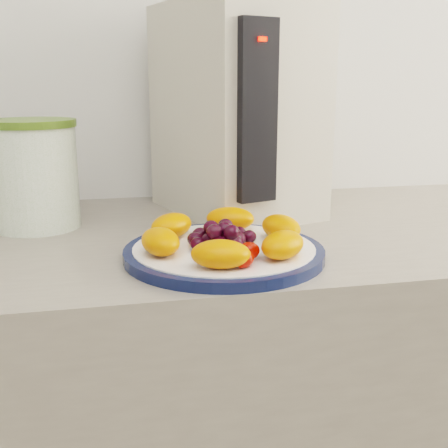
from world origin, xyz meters
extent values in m
cube|color=silver|center=(0.00, 1.51, 1.30)|extent=(3.50, 0.02, 2.60)
cylinder|color=#0D183D|center=(0.06, 1.04, 0.91)|extent=(0.28, 0.28, 0.01)
cylinder|color=white|center=(0.06, 1.04, 0.91)|extent=(0.26, 0.26, 0.02)
cylinder|color=#3A6A16|center=(-0.21, 1.28, 0.99)|extent=(0.15, 0.15, 0.17)
cylinder|color=#4B671E|center=(-0.21, 1.28, 1.08)|extent=(0.15, 0.15, 0.01)
cube|color=beige|center=(0.15, 1.33, 1.09)|extent=(0.30, 0.36, 0.38)
cube|color=black|center=(0.14, 1.16, 1.10)|extent=(0.07, 0.04, 0.28)
cube|color=#FF0C05|center=(0.14, 1.15, 1.21)|extent=(0.01, 0.01, 0.01)
ellipsoid|color=#E95C02|center=(0.15, 1.06, 0.94)|extent=(0.06, 0.08, 0.04)
ellipsoid|color=#E95C02|center=(0.09, 1.13, 0.94)|extent=(0.09, 0.07, 0.04)
ellipsoid|color=#E95C02|center=(0.00, 1.11, 0.94)|extent=(0.09, 0.09, 0.04)
ellipsoid|color=#E95C02|center=(-0.03, 1.03, 0.94)|extent=(0.06, 0.08, 0.04)
ellipsoid|color=#E95C02|center=(0.04, 0.95, 0.94)|extent=(0.09, 0.07, 0.04)
ellipsoid|color=#E95C02|center=(0.13, 0.98, 0.94)|extent=(0.09, 0.09, 0.04)
ellipsoid|color=black|center=(0.06, 1.04, 0.93)|extent=(0.02, 0.02, 0.02)
ellipsoid|color=black|center=(0.08, 1.04, 0.93)|extent=(0.02, 0.02, 0.02)
ellipsoid|color=black|center=(0.07, 1.06, 0.93)|extent=(0.02, 0.02, 0.02)
ellipsoid|color=black|center=(0.05, 1.06, 0.93)|extent=(0.02, 0.02, 0.02)
ellipsoid|color=black|center=(0.04, 1.04, 0.93)|extent=(0.02, 0.02, 0.02)
ellipsoid|color=black|center=(0.05, 1.03, 0.93)|extent=(0.02, 0.02, 0.02)
ellipsoid|color=black|center=(0.07, 1.03, 0.93)|extent=(0.02, 0.02, 0.02)
ellipsoid|color=black|center=(0.10, 1.05, 0.93)|extent=(0.02, 0.02, 0.02)
ellipsoid|color=black|center=(0.09, 1.07, 0.93)|extent=(0.02, 0.02, 0.02)
ellipsoid|color=black|center=(0.07, 1.08, 0.93)|extent=(0.02, 0.02, 0.02)
ellipsoid|color=black|center=(0.05, 1.08, 0.93)|extent=(0.02, 0.02, 0.02)
ellipsoid|color=black|center=(0.03, 1.07, 0.93)|extent=(0.02, 0.02, 0.02)
ellipsoid|color=black|center=(0.02, 1.05, 0.93)|extent=(0.02, 0.02, 0.02)
ellipsoid|color=black|center=(0.02, 1.03, 0.93)|extent=(0.02, 0.02, 0.02)
ellipsoid|color=black|center=(0.06, 1.04, 0.94)|extent=(0.02, 0.02, 0.02)
ellipsoid|color=black|center=(0.07, 1.06, 0.94)|extent=(0.02, 0.02, 0.02)
ellipsoid|color=black|center=(0.05, 1.06, 0.94)|extent=(0.02, 0.02, 0.02)
ellipsoid|color=black|center=(0.05, 1.03, 0.94)|extent=(0.02, 0.02, 0.02)
ellipsoid|color=black|center=(0.07, 1.02, 0.94)|extent=(0.02, 0.02, 0.02)
ellipsoid|color=#C40A00|center=(0.05, 0.97, 0.93)|extent=(0.03, 0.03, 0.02)
ellipsoid|color=#C40A00|center=(0.08, 0.98, 0.93)|extent=(0.03, 0.03, 0.02)
ellipsoid|color=#C40A00|center=(0.07, 0.95, 0.93)|extent=(0.04, 0.04, 0.02)
camera|label=1|loc=(-0.10, 0.30, 1.15)|focal=45.00mm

